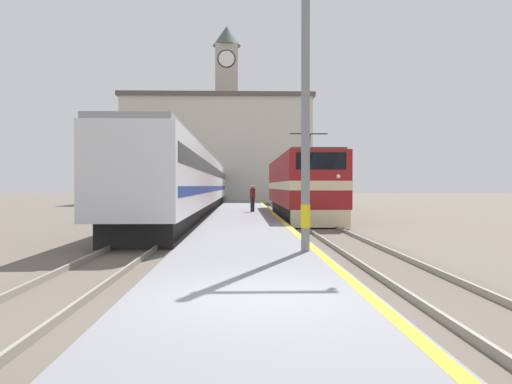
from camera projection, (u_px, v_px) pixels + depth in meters
ground_plane at (243, 213)px, 37.44m from camera, size 200.00×200.00×0.00m
platform at (244, 214)px, 32.45m from camera, size 3.87×140.00×0.33m
rail_track_near at (297, 216)px, 32.55m from camera, size 2.84×140.00×0.16m
rail_track_far at (190, 216)px, 32.35m from camera, size 2.83×140.00×0.16m
locomotive_train at (300, 186)px, 31.01m from camera, size 2.92×16.74×4.84m
passenger_train at (200, 183)px, 40.01m from camera, size 2.92×51.35×4.15m
catenary_mast at (309, 88)px, 12.76m from camera, size 2.29×0.24×8.31m
person_on_platform at (252, 198)px, 32.27m from camera, size 0.34×0.34×1.73m
clock_tower at (227, 109)px, 68.15m from camera, size 3.79×3.79×23.86m
station_building at (218, 150)px, 61.42m from camera, size 22.80×9.44×12.83m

